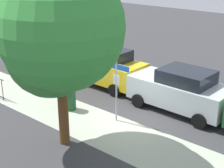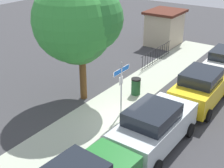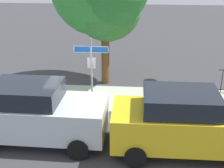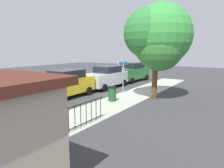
{
  "view_description": "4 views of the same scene",
  "coord_description": "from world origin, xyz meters",
  "px_view_note": "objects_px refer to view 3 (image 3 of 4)",
  "views": [
    {
      "loc": [
        -8.13,
        10.39,
        6.53
      ],
      "look_at": [
        0.58,
        0.3,
        1.54
      ],
      "focal_mm": 54.99,
      "sensor_mm": 36.0,
      "label": 1
    },
    {
      "loc": [
        -11.2,
        -6.99,
        8.03
      ],
      "look_at": [
        0.11,
        0.85,
        1.6
      ],
      "focal_mm": 49.55,
      "sensor_mm": 36.0,
      "label": 2
    },
    {
      "loc": [
        1.99,
        -11.23,
        5.68
      ],
      "look_at": [
        1.09,
        -0.07,
        1.19
      ],
      "focal_mm": 51.42,
      "sensor_mm": 36.0,
      "label": 3
    },
    {
      "loc": [
        13.64,
        8.13,
        3.37
      ],
      "look_at": [
        1.11,
        -0.06,
        0.87
      ],
      "focal_mm": 32.49,
      "sensor_mm": 36.0,
      "label": 4
    }
  ],
  "objects_px": {
    "street_sign": "(91,62)",
    "trash_bin": "(150,92)",
    "car_silver": "(34,113)",
    "car_yellow": "(186,122)"
  },
  "relations": [
    {
      "from": "street_sign",
      "to": "trash_bin",
      "type": "xyz_separation_m",
      "value": [
        2.3,
        0.5,
        -1.39
      ]
    },
    {
      "from": "car_silver",
      "to": "car_yellow",
      "type": "relative_size",
      "value": 0.99
    },
    {
      "from": "street_sign",
      "to": "trash_bin",
      "type": "relative_size",
      "value": 2.86
    },
    {
      "from": "street_sign",
      "to": "car_silver",
      "type": "relative_size",
      "value": 0.61
    },
    {
      "from": "car_silver",
      "to": "car_yellow",
      "type": "distance_m",
      "value": 4.81
    },
    {
      "from": "car_silver",
      "to": "car_yellow",
      "type": "bearing_deg",
      "value": -2.14
    },
    {
      "from": "street_sign",
      "to": "car_silver",
      "type": "height_order",
      "value": "street_sign"
    },
    {
      "from": "street_sign",
      "to": "car_silver",
      "type": "distance_m",
      "value": 3.16
    },
    {
      "from": "car_yellow",
      "to": "car_silver",
      "type": "bearing_deg",
      "value": 176.42
    },
    {
      "from": "car_yellow",
      "to": "trash_bin",
      "type": "bearing_deg",
      "value": 106.0
    }
  ]
}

